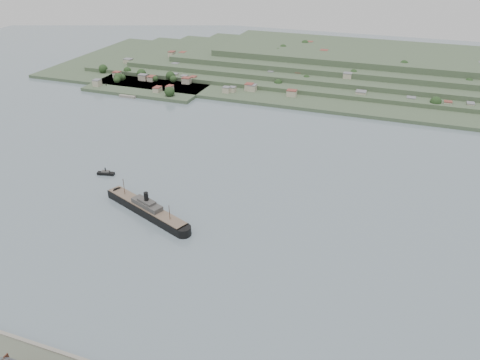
% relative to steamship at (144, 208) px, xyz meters
% --- Properties ---
extents(ground, '(1400.00, 1400.00, 0.00)m').
position_rel_steamship_xyz_m(ground, '(50.31, 20.85, -4.05)').
color(ground, slate).
rests_on(ground, ground).
extents(far_peninsula, '(760.00, 309.00, 30.00)m').
position_rel_steamship_xyz_m(far_peninsula, '(78.21, 413.95, 7.83)').
color(far_peninsula, '#334830').
rests_on(far_peninsula, ground).
extents(steamship, '(87.08, 42.27, 21.91)m').
position_rel_steamship_xyz_m(steamship, '(0.00, 0.00, 0.00)').
color(steamship, black).
rests_on(steamship, ground).
extents(tugboat, '(15.09, 7.01, 6.57)m').
position_rel_steamship_xyz_m(tugboat, '(-61.01, 40.85, -2.44)').
color(tugboat, black).
rests_on(tugboat, ground).
extents(ferry_west, '(18.31, 5.80, 6.79)m').
position_rel_steamship_xyz_m(ferry_west, '(-199.74, 245.85, -2.41)').
color(ferry_west, black).
rests_on(ferry_west, ground).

